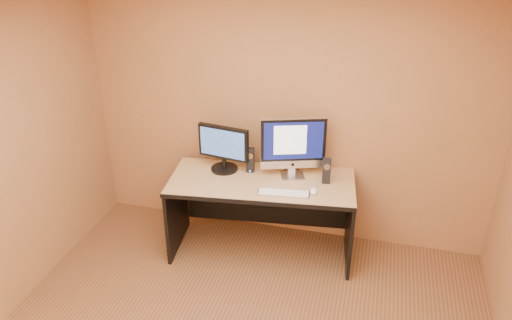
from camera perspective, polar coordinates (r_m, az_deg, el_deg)
name	(u,v)px	position (r m, az deg, el deg)	size (l,w,h in m)	color
walls	(223,230)	(3.13, -3.74, -7.97)	(4.00, 4.00, 2.60)	#9E633F
ceiling	(216,15)	(2.62, -4.61, 16.14)	(4.00, 4.00, 0.00)	white
desk	(261,217)	(4.89, 0.62, -6.50)	(1.73, 0.76, 0.80)	tan
imac	(293,148)	(4.63, 4.30, 1.36)	(0.62, 0.23, 0.60)	silver
second_monitor	(224,149)	(4.79, -3.71, 1.31)	(0.52, 0.26, 0.46)	black
speaker_left	(250,160)	(4.80, -0.65, 0.00)	(0.07, 0.08, 0.24)	black
speaker_right	(327,171)	(4.65, 8.07, -1.23)	(0.07, 0.08, 0.24)	black
keyboard	(283,193)	(4.47, 3.16, -3.79)	(0.47, 0.13, 0.02)	#B4B4B9
mouse	(314,191)	(4.50, 6.59, -3.54)	(0.06, 0.11, 0.04)	white
cable_a	(298,169)	(4.90, 4.78, -0.99)	(0.01, 0.01, 0.24)	black
cable_b	(288,167)	(4.92, 3.68, -0.84)	(0.01, 0.01, 0.20)	black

